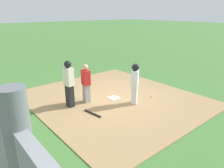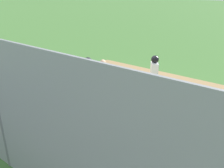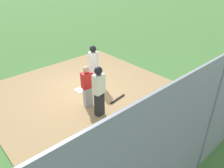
{
  "view_description": "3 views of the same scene",
  "coord_description": "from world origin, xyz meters",
  "px_view_note": "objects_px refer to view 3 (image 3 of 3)",
  "views": [
    {
      "loc": [
        6.44,
        -5.49,
        3.6
      ],
      "look_at": [
        0.33,
        -0.38,
        0.85
      ],
      "focal_mm": 33.8,
      "sensor_mm": 36.0,
      "label": 1
    },
    {
      "loc": [
        4.85,
        -7.6,
        4.12
      ],
      "look_at": [
        -0.2,
        -0.86,
        0.65
      ],
      "focal_mm": 38.56,
      "sensor_mm": 36.0,
      "label": 2
    },
    {
      "loc": [
        -4.34,
        -6.79,
        4.7
      ],
      "look_at": [
        0.53,
        -1.38,
        0.69
      ],
      "focal_mm": 34.97,
      "sensor_mm": 36.0,
      "label": 3
    }
  ],
  "objects_px": {
    "umpire": "(99,90)",
    "baseball_bat": "(118,99)",
    "catcher": "(87,86)",
    "home_plate": "(81,90)",
    "runner": "(93,61)",
    "baseball": "(82,72)"
  },
  "relations": [
    {
      "from": "umpire",
      "to": "baseball_bat",
      "type": "distance_m",
      "value": 1.51
    },
    {
      "from": "catcher",
      "to": "umpire",
      "type": "distance_m",
      "value": 0.75
    },
    {
      "from": "home_plate",
      "to": "baseball_bat",
      "type": "xyz_separation_m",
      "value": [
        0.66,
        -1.58,
        0.02
      ]
    },
    {
      "from": "umpire",
      "to": "baseball_bat",
      "type": "xyz_separation_m",
      "value": [
        1.13,
        0.28,
        -0.95
      ]
    },
    {
      "from": "catcher",
      "to": "runner",
      "type": "height_order",
      "value": "runner"
    },
    {
      "from": "umpire",
      "to": "runner",
      "type": "relative_size",
      "value": 1.11
    },
    {
      "from": "baseball_bat",
      "to": "baseball",
      "type": "bearing_deg",
      "value": -104.73
    },
    {
      "from": "umpire",
      "to": "baseball",
      "type": "relative_size",
      "value": 24.92
    },
    {
      "from": "umpire",
      "to": "baseball",
      "type": "height_order",
      "value": "umpire"
    },
    {
      "from": "catcher",
      "to": "runner",
      "type": "distance_m",
      "value": 1.97
    },
    {
      "from": "home_plate",
      "to": "baseball",
      "type": "xyz_separation_m",
      "value": [
        0.98,
        1.35,
        0.03
      ]
    },
    {
      "from": "home_plate",
      "to": "baseball_bat",
      "type": "bearing_deg",
      "value": -67.35
    },
    {
      "from": "runner",
      "to": "baseball_bat",
      "type": "distance_m",
      "value": 2.1
    },
    {
      "from": "catcher",
      "to": "umpire",
      "type": "xyz_separation_m",
      "value": [
        -0.05,
        -0.73,
        0.15
      ]
    },
    {
      "from": "home_plate",
      "to": "catcher",
      "type": "distance_m",
      "value": 1.45
    },
    {
      "from": "runner",
      "to": "baseball",
      "type": "distance_m",
      "value": 1.4
    },
    {
      "from": "umpire",
      "to": "runner",
      "type": "xyz_separation_m",
      "value": [
        1.42,
        2.14,
        -0.03
      ]
    },
    {
      "from": "runner",
      "to": "baseball_bat",
      "type": "height_order",
      "value": "runner"
    },
    {
      "from": "catcher",
      "to": "baseball",
      "type": "distance_m",
      "value": 2.95
    },
    {
      "from": "home_plate",
      "to": "runner",
      "type": "height_order",
      "value": "runner"
    },
    {
      "from": "baseball_bat",
      "to": "baseball",
      "type": "xyz_separation_m",
      "value": [
        0.33,
        2.93,
        0.01
      ]
    },
    {
      "from": "baseball_bat",
      "to": "baseball",
      "type": "distance_m",
      "value": 2.94
    }
  ]
}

